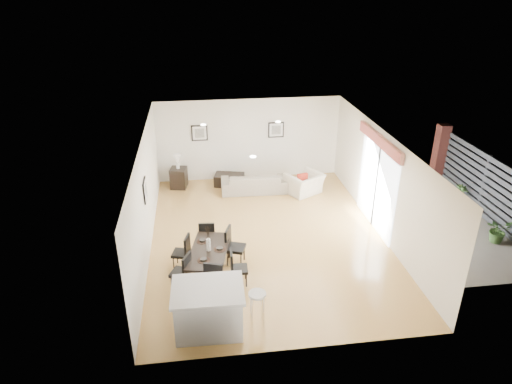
{
  "coord_description": "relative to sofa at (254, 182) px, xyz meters",
  "views": [
    {
      "loc": [
        -1.67,
        -10.19,
        6.23
      ],
      "look_at": [
        -0.25,
        0.4,
        1.14
      ],
      "focal_mm": 32.0,
      "sensor_mm": 36.0,
      "label": 1
    }
  ],
  "objects": [
    {
      "name": "dining_chair_foot",
      "position": [
        -1.6,
        -3.34,
        0.17
      ],
      "size": [
        0.41,
        0.41,
        0.85
      ],
      "rotation": [
        0.0,
        0.0,
        3.06
      ],
      "color": "black",
      "rests_on": "ground"
    },
    {
      "name": "cushion",
      "position": [
        1.45,
        -0.46,
        0.24
      ],
      "size": [
        0.35,
        0.18,
        0.33
      ],
      "primitive_type": "cube",
      "rotation": [
        0.0,
        0.0,
        3.4
      ],
      "color": "#A62415",
      "rests_on": "armchair"
    },
    {
      "name": "armchair",
      "position": [
        1.54,
        -0.36,
        0.03
      ],
      "size": [
        1.33,
        1.28,
        0.66
      ],
      "primitive_type": "imported",
      "rotation": [
        0.0,
        0.0,
        3.65
      ],
      "color": "#F0E5CF",
      "rests_on": "ground"
    },
    {
      "name": "wall_back",
      "position": [
        -0.03,
        1.14,
        1.05
      ],
      "size": [
        6.0,
        0.04,
        2.7
      ],
      "primitive_type": "cube",
      "color": "white",
      "rests_on": "ground"
    },
    {
      "name": "dining_chair_wfar",
      "position": [
        -2.16,
        -3.95,
        0.17
      ],
      "size": [
        0.46,
        0.46,
        0.85
      ],
      "rotation": [
        0.0,
        0.0,
        -1.83
      ],
      "color": "black",
      "rests_on": "ground"
    },
    {
      "name": "courtyard_plant_a",
      "position": [
        5.8,
        -3.86,
        0.03
      ],
      "size": [
        0.69,
        0.62,
        0.66
      ],
      "primitive_type": "imported",
      "rotation": [
        0.0,
        0.0,
        0.2
      ],
      "color": "#395A26",
      "rests_on": "ground"
    },
    {
      "name": "framed_print_left_wall",
      "position": [
        -3.0,
        -3.06,
        1.35
      ],
      "size": [
        0.04,
        0.52,
        0.52
      ],
      "rotation": [
        0.0,
        0.0,
        1.57
      ],
      "color": "black",
      "rests_on": "wall_left"
    },
    {
      "name": "vase",
      "position": [
        -1.59,
        -4.34,
        0.63
      ],
      "size": [
        0.66,
        1.07,
        0.61
      ],
      "color": "white",
      "rests_on": "dining_table"
    },
    {
      "name": "courtyard",
      "position": [
        6.14,
        -2.0,
        0.62
      ],
      "size": [
        6.0,
        6.0,
        2.0
      ],
      "color": "gray",
      "rests_on": "ground"
    },
    {
      "name": "dining_chair_wnear",
      "position": [
        -2.16,
        -4.77,
        0.19
      ],
      "size": [
        0.52,
        0.52,
        0.88
      ],
      "rotation": [
        0.0,
        0.0,
        -1.99
      ],
      "color": "black",
      "rests_on": "ground"
    },
    {
      "name": "framed_print_back_left",
      "position": [
        -1.63,
        1.11,
        1.35
      ],
      "size": [
        0.52,
        0.04,
        0.52
      ],
      "color": "black",
      "rests_on": "wall_back"
    },
    {
      "name": "dining_chair_enear",
      "position": [
        -1.03,
        -4.73,
        0.16
      ],
      "size": [
        0.39,
        0.39,
        0.83
      ],
      "rotation": [
        0.0,
        0.0,
        1.53
      ],
      "color": "black",
      "rests_on": "ground"
    },
    {
      "name": "sliding_door",
      "position": [
        2.93,
        -2.56,
        1.36
      ],
      "size": [
        0.12,
        2.7,
        2.57
      ],
      "color": "white",
      "rests_on": "wall_right"
    },
    {
      "name": "wall_front",
      "position": [
        -0.03,
        -6.86,
        1.05
      ],
      "size": [
        6.0,
        0.04,
        2.7
      ],
      "primitive_type": "cube",
      "color": "white",
      "rests_on": "ground"
    },
    {
      "name": "kitchen_island",
      "position": [
        -1.68,
        -6.09,
        0.18
      ],
      "size": [
        1.39,
        1.08,
        0.95
      ],
      "rotation": [
        0.0,
        0.0,
        -0.03
      ],
      "color": "silver",
      "rests_on": "ground"
    },
    {
      "name": "table_lamp",
      "position": [
        -2.37,
        0.61,
        0.66
      ],
      "size": [
        0.24,
        0.24,
        0.46
      ],
      "color": "white",
      "rests_on": "side_table"
    },
    {
      "name": "coffee_table",
      "position": [
        -0.74,
        0.57,
        -0.12
      ],
      "size": [
        1.04,
        0.77,
        0.37
      ],
      "primitive_type": "cube",
      "rotation": [
        0.0,
        0.0,
        -0.25
      ],
      "color": "black",
      "rests_on": "ground"
    },
    {
      "name": "dining_chair_head",
      "position": [
        -1.57,
        -5.33,
        0.2
      ],
      "size": [
        0.52,
        0.52,
        0.91
      ],
      "rotation": [
        0.0,
        0.0,
        -0.33
      ],
      "color": "black",
      "rests_on": "ground"
    },
    {
      "name": "bar_stool",
      "position": [
        -0.74,
        -6.09,
        0.34
      ],
      "size": [
        0.34,
        0.34,
        0.75
      ],
      "color": "silver",
      "rests_on": "ground"
    },
    {
      "name": "framed_print_back_right",
      "position": [
        0.87,
        1.11,
        1.35
      ],
      "size": [
        0.52,
        0.04,
        0.52
      ],
      "color": "black",
      "rests_on": "wall_back"
    },
    {
      "name": "sofa",
      "position": [
        0.0,
        0.0,
        0.0
      ],
      "size": [
        2.1,
        0.89,
        0.61
      ],
      "primitive_type": "imported",
      "rotation": [
        0.0,
        0.0,
        3.1
      ],
      "color": "gray",
      "rests_on": "ground"
    },
    {
      "name": "ground",
      "position": [
        -0.03,
        -2.86,
        -0.3
      ],
      "size": [
        8.0,
        8.0,
        0.0
      ],
      "primitive_type": "plane",
      "color": "tan",
      "rests_on": "ground"
    },
    {
      "name": "side_table",
      "position": [
        -2.37,
        0.61,
        0.03
      ],
      "size": [
        0.59,
        0.59,
        0.66
      ],
      "primitive_type": "cube",
      "rotation": [
        0.0,
        0.0,
        -0.2
      ],
      "color": "black",
      "rests_on": "ground"
    },
    {
      "name": "dining_chair_efar",
      "position": [
        -1.03,
        -3.91,
        0.22
      ],
      "size": [
        0.53,
        0.53,
        0.93
      ],
      "rotation": [
        0.0,
        0.0,
        1.23
      ],
      "color": "black",
      "rests_on": "ground"
    },
    {
      "name": "wall_right",
      "position": [
        2.97,
        -2.86,
        1.05
      ],
      "size": [
        0.04,
        8.0,
        2.7
      ],
      "primitive_type": "cube",
      "color": "white",
      "rests_on": "ground"
    },
    {
      "name": "ceiling",
      "position": [
        -0.03,
        -2.86,
        2.4
      ],
      "size": [
        6.0,
        8.0,
        0.02
      ],
      "primitive_type": "cube",
      "color": "white",
      "rests_on": "wall_back"
    },
    {
      "name": "wall_left",
      "position": [
        -3.03,
        -2.86,
        1.05
      ],
      "size": [
        0.04,
        8.0,
        2.7
      ],
      "primitive_type": "cube",
      "color": "white",
      "rests_on": "ground"
    },
    {
      "name": "courtyard_plant_b",
      "position": [
        5.84,
        -1.92,
        0.05
      ],
      "size": [
        0.4,
        0.4,
        0.71
      ],
      "primitive_type": "imported",
      "rotation": [
        0.0,
        0.0,
        -0.02
      ],
      "color": "#395A26",
      "rests_on": "ground"
    },
    {
      "name": "dining_table",
      "position": [
        -1.59,
        -4.34,
        0.3
      ],
      "size": [
        1.12,
        1.73,
        0.67
      ],
      "rotation": [
        0.0,
        0.0,
        -0.21
      ],
      "color": "black",
      "rests_on": "ground"
    }
  ]
}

